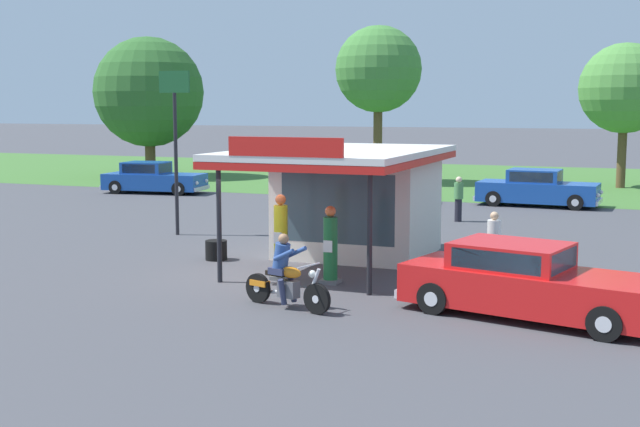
{
  "coord_description": "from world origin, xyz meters",
  "views": [
    {
      "loc": [
        8.91,
        -18.11,
        4.2
      ],
      "look_at": [
        1.05,
        2.04,
        1.4
      ],
      "focal_mm": 46.34,
      "sensor_mm": 36.0,
      "label": 1
    }
  ],
  "objects": [
    {
      "name": "ground_plane",
      "position": [
        0.0,
        0.0,
        0.0
      ],
      "size": [
        300.0,
        300.0,
        0.0
      ],
      "primitive_type": "plane",
      "color": "#424247"
    },
    {
      "name": "grass_verge_strip",
      "position": [
        0.0,
        30.0,
        0.0
      ],
      "size": [
        120.0,
        24.0,
        0.01
      ],
      "primitive_type": "cube",
      "color": "#3D6B2D",
      "rests_on": "ground"
    },
    {
      "name": "service_station_kiosk",
      "position": [
        1.45,
        3.66,
        1.78
      ],
      "size": [
        4.68,
        7.26,
        3.53
      ],
      "color": "silver",
      "rests_on": "ground"
    },
    {
      "name": "gas_pump_nearside",
      "position": [
        0.81,
        0.04,
        0.97
      ],
      "size": [
        0.44,
        0.44,
        2.1
      ],
      "color": "slate",
      "rests_on": "ground"
    },
    {
      "name": "gas_pump_offside",
      "position": [
        2.1,
        0.04,
        0.85
      ],
      "size": [
        0.44,
        0.44,
        1.87
      ],
      "color": "slate",
      "rests_on": "ground"
    },
    {
      "name": "motorcycle_with_rider",
      "position": [
        2.08,
        -2.58,
        0.65
      ],
      "size": [
        2.19,
        0.89,
        1.58
      ],
      "color": "black",
      "rests_on": "ground"
    },
    {
      "name": "featured_classic_sedan",
      "position": [
        6.9,
        -1.48,
        0.69
      ],
      "size": [
        5.53,
        3.04,
        1.48
      ],
      "color": "red",
      "rests_on": "ground"
    },
    {
      "name": "parked_car_back_row_far_left",
      "position": [
        -13.36,
        16.46,
        0.7
      ],
      "size": [
        5.21,
        2.47,
        1.53
      ],
      "color": "#19479E",
      "rests_on": "ground"
    },
    {
      "name": "parked_car_back_row_centre",
      "position": [
        -2.03,
        16.19,
        0.69
      ],
      "size": [
        5.33,
        2.5,
        1.51
      ],
      "color": "#19479E",
      "rests_on": "ground"
    },
    {
      "name": "parked_car_back_row_centre_left",
      "position": [
        4.83,
        17.83,
        0.72
      ],
      "size": [
        5.24,
        2.25,
        1.56
      ],
      "color": "#19479E",
      "rests_on": "ground"
    },
    {
      "name": "bystander_admiring_sedan",
      "position": [
        2.71,
        11.83,
        0.88
      ],
      "size": [
        0.34,
        0.34,
        1.66
      ],
      "color": "black",
      "rests_on": "ground"
    },
    {
      "name": "bystander_chatting_near_pumps",
      "position": [
        5.52,
        2.74,
        0.82
      ],
      "size": [
        0.34,
        0.34,
        1.57
      ],
      "color": "brown",
      "rests_on": "ground"
    },
    {
      "name": "tree_oak_far_left",
      "position": [
        -4.81,
        25.9,
        6.22
      ],
      "size": [
        4.76,
        4.76,
        8.64
      ],
      "color": "brown",
      "rests_on": "ground"
    },
    {
      "name": "tree_oak_left",
      "position": [
        7.94,
        27.63,
        5.13
      ],
      "size": [
        4.65,
        4.65,
        7.48
      ],
      "color": "brown",
      "rests_on": "ground"
    },
    {
      "name": "tree_oak_right",
      "position": [
        -18.79,
        24.65,
        5.07
      ],
      "size": [
        6.56,
        6.56,
        8.36
      ],
      "color": "brown",
      "rests_on": "ground"
    },
    {
      "name": "roadside_pole_sign",
      "position": [
        -5.28,
        5.31,
        3.61
      ],
      "size": [
        1.1,
        0.12,
        5.35
      ],
      "color": "black",
      "rests_on": "ground"
    },
    {
      "name": "spare_tire_stack",
      "position": [
        -1.92,
        1.78,
        0.27
      ],
      "size": [
        0.6,
        0.6,
        0.54
      ],
      "color": "black",
      "rests_on": "ground"
    }
  ]
}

